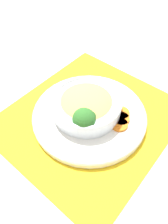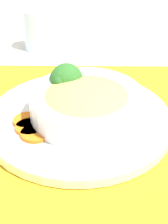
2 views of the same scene
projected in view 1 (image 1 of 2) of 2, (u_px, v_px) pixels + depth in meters
ground_plane at (89, 118)px, 0.62m from camera, size 4.00×4.00×0.00m
placemat at (89, 117)px, 0.62m from camera, size 0.51×0.47×0.00m
plate at (89, 115)px, 0.61m from camera, size 0.32×0.32×0.02m
bowl at (85, 105)px, 0.59m from camera, size 0.19×0.19×0.06m
broccoli_floret at (84, 120)px, 0.54m from camera, size 0.06×0.06×0.07m
carrot_slice_near at (119, 124)px, 0.58m from camera, size 0.05×0.05×0.01m
carrot_slice_middle at (121, 119)px, 0.59m from camera, size 0.05×0.05×0.01m
carrot_slice_far at (121, 113)px, 0.60m from camera, size 0.05×0.05×0.01m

